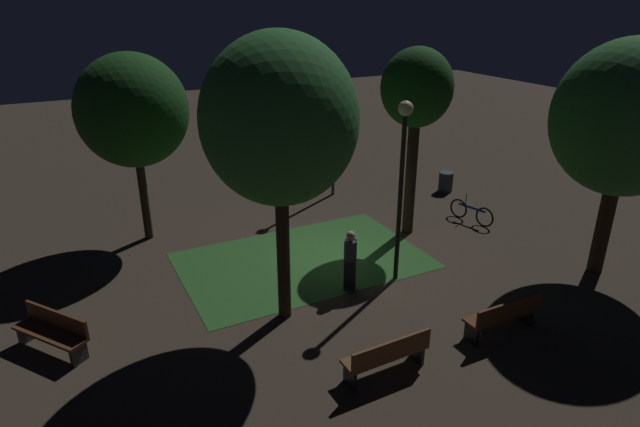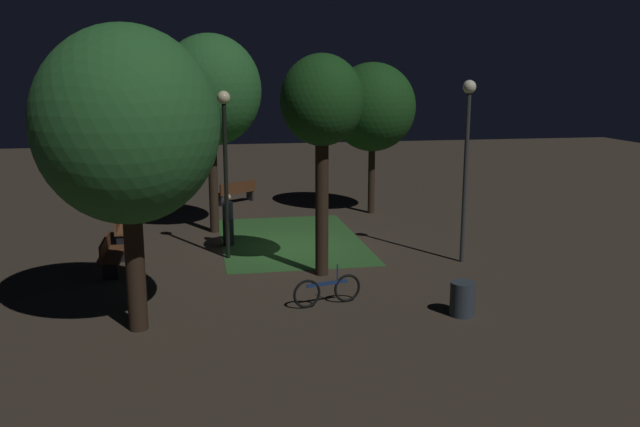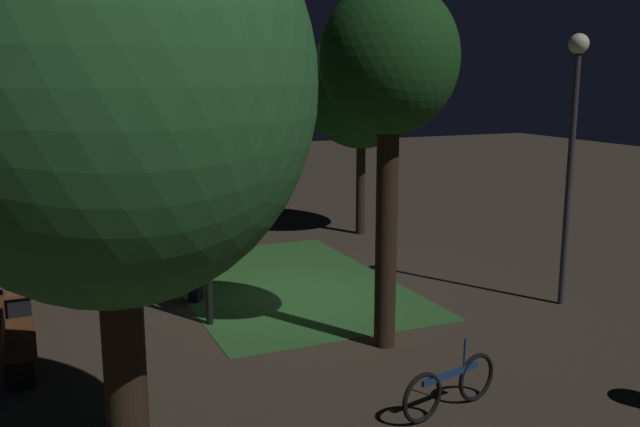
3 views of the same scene
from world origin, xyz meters
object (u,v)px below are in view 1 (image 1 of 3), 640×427
at_px(trash_bin, 446,182).
at_px(bicycle, 471,212).
at_px(bench_front_right, 53,330).
at_px(tree_near_wall, 132,111).
at_px(bench_lawn_edge, 387,354).
at_px(tree_right_canopy, 279,121).
at_px(tree_back_right, 417,91).
at_px(lamp_post_plaza_west, 402,163).
at_px(pedestrian, 350,259).
at_px(lamp_post_near_wall, 334,105).
at_px(bench_path_side, 504,315).
at_px(tree_lawn_side, 627,119).

height_order(trash_bin, bicycle, bicycle).
height_order(bench_front_right, tree_near_wall, tree_near_wall).
xyz_separation_m(bench_lawn_edge, bicycle, (6.71, 5.12, -0.14)).
xyz_separation_m(bench_lawn_edge, tree_right_canopy, (-0.94, 2.84, 4.11)).
xyz_separation_m(tree_back_right, lamp_post_plaza_west, (-2.05, -2.32, -1.22)).
distance_m(bench_lawn_edge, lamp_post_plaza_west, 4.74).
xyz_separation_m(bench_front_right, pedestrian, (6.77, -0.65, 0.37)).
height_order(bench_lawn_edge, lamp_post_near_wall, lamp_post_near_wall).
height_order(bench_front_right, tree_back_right, tree_back_right).
relative_size(bench_lawn_edge, bench_path_side, 1.00).
height_order(lamp_post_near_wall, lamp_post_plaza_west, lamp_post_near_wall).
height_order(tree_right_canopy, tree_lawn_side, tree_right_canopy).
bearing_deg(tree_lawn_side, bench_path_side, -166.85).
bearing_deg(tree_lawn_side, bench_front_right, 167.94).
relative_size(tree_back_right, tree_lawn_side, 0.92).
height_order(lamp_post_plaza_west, bicycle, lamp_post_plaza_west).
distance_m(trash_bin, bicycle, 2.99).
distance_m(tree_lawn_side, lamp_post_near_wall, 9.20).
xyz_separation_m(tree_lawn_side, pedestrian, (-6.43, 2.17, -3.30)).
height_order(bench_path_side, tree_near_wall, tree_near_wall).
distance_m(bench_front_right, lamp_post_near_wall, 11.57).
bearing_deg(pedestrian, lamp_post_plaza_west, -3.56).
distance_m(bicycle, pedestrian, 6.05).
bearing_deg(tree_right_canopy, bench_front_right, 168.19).
relative_size(trash_bin, pedestrian, 0.46).
relative_size(bicycle, pedestrian, 1.01).
height_order(tree_back_right, lamp_post_near_wall, tree_back_right).
bearing_deg(bench_lawn_edge, tree_back_right, 51.00).
height_order(tree_lawn_side, pedestrian, tree_lawn_side).
relative_size(bench_lawn_edge, trash_bin, 2.42).
relative_size(lamp_post_near_wall, pedestrian, 3.09).
relative_size(bench_path_side, tree_right_canopy, 0.28).
bearing_deg(bench_lawn_edge, pedestrian, 72.53).
bearing_deg(bicycle, tree_lawn_side, -79.96).
bearing_deg(tree_right_canopy, lamp_post_plaza_west, 4.73).
bearing_deg(tree_back_right, tree_near_wall, 156.02).
distance_m(bench_path_side, pedestrian, 3.80).
bearing_deg(tree_near_wall, tree_lawn_side, -36.46).
distance_m(lamp_post_near_wall, lamp_post_plaza_west, 6.57).
distance_m(bench_lawn_edge, bench_path_side, 3.03).
bearing_deg(bench_lawn_edge, lamp_post_near_wall, 67.56).
relative_size(bench_lawn_edge, bench_front_right, 1.04).
xyz_separation_m(bench_lawn_edge, tree_near_wall, (-2.94, 8.70, 3.44)).
height_order(bench_front_right, bicycle, bicycle).
relative_size(tree_right_canopy, bicycle, 3.91).
distance_m(tree_near_wall, tree_lawn_side, 12.91).
bearing_deg(tree_near_wall, bench_front_right, -120.17).
xyz_separation_m(tree_right_canopy, bicycle, (7.65, 2.28, -4.25)).
relative_size(lamp_post_near_wall, bicycle, 3.05).
bearing_deg(bench_front_right, bench_path_side, -23.64).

